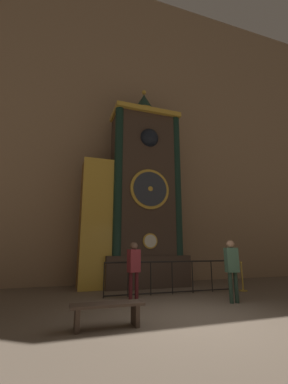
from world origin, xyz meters
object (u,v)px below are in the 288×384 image
at_px(visitor_bench, 107,310).
at_px(clock_tower, 136,197).
at_px(stanchion_post, 243,281).
at_px(visitor_far, 232,264).
at_px(visitor_near, 134,265).

bearing_deg(visitor_bench, clock_tower, 67.11).
relative_size(stanchion_post, visitor_bench, 0.73).
bearing_deg(visitor_bench, visitor_far, 16.81).
relative_size(visitor_near, visitor_bench, 1.19).
relative_size(clock_tower, visitor_bench, 6.35).
distance_m(visitor_near, visitor_far, 2.78).
xyz_separation_m(visitor_far, visitor_bench, (-3.72, -1.12, -0.70)).
bearing_deg(visitor_far, visitor_bench, -152.91).
bearing_deg(stanchion_post, visitor_near, -173.89).
distance_m(clock_tower, stanchion_post, 5.12).
bearing_deg(visitor_near, visitor_far, -39.49).
height_order(clock_tower, visitor_bench, clock_tower).
height_order(clock_tower, visitor_far, clock_tower).
xyz_separation_m(visitor_far, stanchion_post, (1.63, 1.62, -0.69)).
distance_m(visitor_far, visitor_bench, 3.95).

